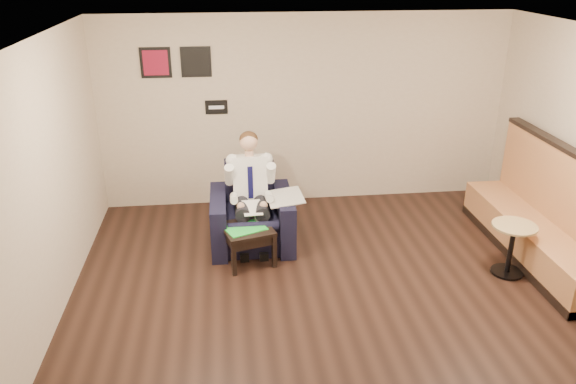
{
  "coord_description": "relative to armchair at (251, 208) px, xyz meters",
  "views": [
    {
      "loc": [
        -1.19,
        -4.98,
        3.53
      ],
      "look_at": [
        -0.47,
        1.2,
        0.88
      ],
      "focal_mm": 35.0,
      "sensor_mm": 36.0,
      "label": 1
    }
  ],
  "objects": [
    {
      "name": "lap_papers",
      "position": [
        -0.0,
        -0.24,
        0.12
      ],
      "size": [
        0.25,
        0.35,
        0.01
      ],
      "primitive_type": "cube",
      "rotation": [
        0.0,
        0.0,
        0.07
      ],
      "color": "white",
      "rests_on": "seated_man"
    },
    {
      "name": "cafe_table",
      "position": [
        2.99,
        -1.11,
        -0.19
      ],
      "size": [
        0.65,
        0.65,
        0.64
      ],
      "primitive_type": "cylinder",
      "rotation": [
        0.0,
        0.0,
        -0.33
      ],
      "color": "tan",
      "rests_on": "ground"
    },
    {
      "name": "newspaper",
      "position": [
        0.42,
        -0.11,
        0.18
      ],
      "size": [
        0.47,
        0.57,
        0.01
      ],
      "primitive_type": "cube",
      "rotation": [
        0.0,
        0.0,
        0.05
      ],
      "color": "silver",
      "rests_on": "armchair"
    },
    {
      "name": "seated_man",
      "position": [
        -0.0,
        -0.13,
        0.19
      ],
      "size": [
        0.67,
        1.0,
        1.39
      ],
      "primitive_type": null,
      "rotation": [
        0.0,
        0.0,
        -0.0
      ],
      "color": "white",
      "rests_on": "armchair"
    },
    {
      "name": "art_print_left",
      "position": [
        -1.2,
        1.38,
        1.64
      ],
      "size": [
        0.42,
        0.03,
        0.42
      ],
      "primitive_type": "cube",
      "color": "maroon",
      "rests_on": "wall_back"
    },
    {
      "name": "armchair",
      "position": [
        0.0,
        0.0,
        0.0
      ],
      "size": [
        1.05,
        1.05,
        1.02
      ],
      "primitive_type": "cube",
      "rotation": [
        0.0,
        0.0,
        -0.0
      ],
      "color": "black",
      "rests_on": "ground"
    },
    {
      "name": "art_print_right",
      "position": [
        -0.65,
        1.38,
        1.64
      ],
      "size": [
        0.42,
        0.03,
        0.42
      ],
      "primitive_type": "cube",
      "color": "black",
      "rests_on": "wall_back"
    },
    {
      "name": "seating_sign",
      "position": [
        -0.4,
        1.38,
        0.99
      ],
      "size": [
        0.32,
        0.02,
        0.2
      ],
      "primitive_type": "cube",
      "color": "black",
      "rests_on": "wall_back"
    },
    {
      "name": "banquette",
      "position": [
        3.49,
        -0.74,
        0.19
      ],
      "size": [
        0.65,
        2.73,
        1.4
      ],
      "primitive_type": "cube",
      "color": "#AF7243",
      "rests_on": "ground"
    },
    {
      "name": "coffee_mug",
      "position": [
        0.07,
        -0.3,
        0.01
      ],
      "size": [
        0.11,
        0.11,
        0.1
      ],
      "primitive_type": "cylinder",
      "rotation": [
        0.0,
        0.0,
        0.27
      ],
      "color": "white",
      "rests_on": "side_table"
    },
    {
      "name": "green_folder",
      "position": [
        -0.11,
        -0.5,
        -0.03
      ],
      "size": [
        0.56,
        0.49,
        0.01
      ],
      "primitive_type": "cube",
      "rotation": [
        0.0,
        0.0,
        0.41
      ],
      "color": "#2BD943",
      "rests_on": "side_table"
    },
    {
      "name": "wall_left",
      "position": [
        -2.1,
        -1.61,
        0.89
      ],
      "size": [
        0.02,
        6.0,
        2.8
      ],
      "primitive_type": "cube",
      "color": "beige",
      "rests_on": "ground"
    },
    {
      "name": "ground",
      "position": [
        0.9,
        -1.61,
        -0.51
      ],
      "size": [
        6.0,
        6.0,
        0.0
      ],
      "primitive_type": "plane",
      "color": "black",
      "rests_on": "ground"
    },
    {
      "name": "ceiling",
      "position": [
        0.9,
        -1.61,
        2.29
      ],
      "size": [
        6.0,
        6.0,
        0.02
      ],
      "primitive_type": "cube",
      "color": "white",
      "rests_on": "wall_back"
    },
    {
      "name": "side_table",
      "position": [
        -0.08,
        -0.47,
        -0.27
      ],
      "size": [
        0.7,
        0.7,
        0.47
      ],
      "primitive_type": "cube",
      "rotation": [
        0.0,
        0.0,
        0.27
      ],
      "color": "black",
      "rests_on": "ground"
    },
    {
      "name": "smartphone",
      "position": [
        -0.08,
        -0.3,
        -0.03
      ],
      "size": [
        0.15,
        0.09,
        0.01
      ],
      "primitive_type": "cube",
      "rotation": [
        0.0,
        0.0,
        0.09
      ],
      "color": "black",
      "rests_on": "side_table"
    },
    {
      "name": "wall_back",
      "position": [
        0.9,
        1.39,
        0.89
      ],
      "size": [
        6.0,
        0.02,
        2.8
      ],
      "primitive_type": "cube",
      "color": "beige",
      "rests_on": "ground"
    }
  ]
}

